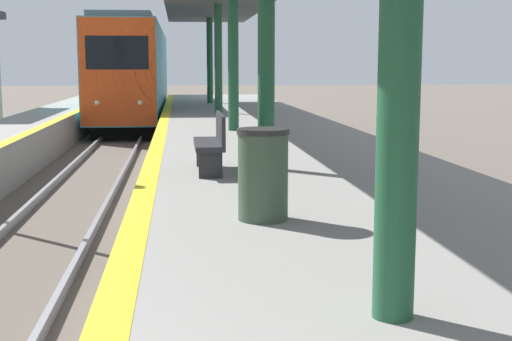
# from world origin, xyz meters

# --- Properties ---
(train) EXTENTS (2.72, 21.10, 4.66)m
(train) POSITION_xyz_m (0.00, 34.06, 2.37)
(train) COLOR black
(train) RESTS_ON ground
(trash_bin) EXTENTS (0.57, 0.57, 0.99)m
(trash_bin) POSITION_xyz_m (3.02, 5.67, 1.55)
(trash_bin) COLOR #384C38
(trash_bin) RESTS_ON platform_right
(bench) EXTENTS (0.44, 1.62, 0.92)m
(bench) POSITION_xyz_m (2.64, 9.27, 1.53)
(bench) COLOR #28282D
(bench) RESTS_ON platform_right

